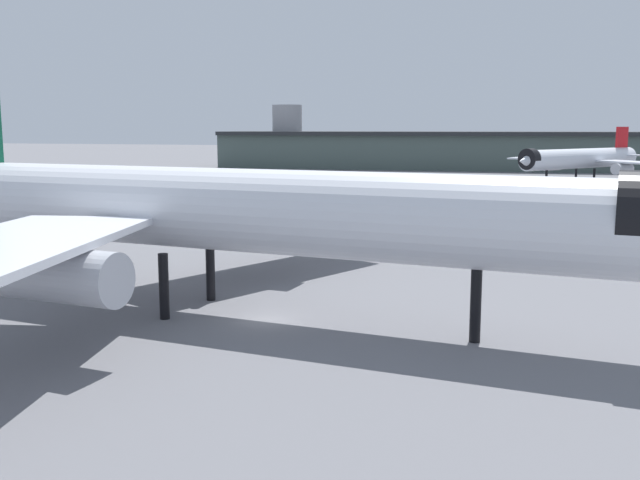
# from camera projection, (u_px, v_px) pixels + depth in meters

# --- Properties ---
(ground) EXTENTS (900.00, 900.00, 0.00)m
(ground) POSITION_uv_depth(u_px,v_px,m) (265.00, 320.00, 49.00)
(ground) COLOR slate
(airliner_near_gate) EXTENTS (62.23, 56.55, 16.34)m
(airliner_near_gate) POSITION_uv_depth(u_px,v_px,m) (215.00, 211.00, 50.08)
(airliner_near_gate) COLOR silver
(airliner_near_gate) RESTS_ON ground
(airliner_far_taxiway) EXTENTS (35.68, 40.07, 13.03)m
(airliner_far_taxiway) POSITION_uv_depth(u_px,v_px,m) (582.00, 159.00, 166.34)
(airliner_far_taxiway) COLOR silver
(airliner_far_taxiway) RESTS_ON ground
(terminal_building) EXTENTS (171.42, 39.26, 20.19)m
(terminal_building) POSITION_uv_depth(u_px,v_px,m) (482.00, 150.00, 225.96)
(terminal_building) COLOR #475651
(terminal_building) RESTS_ON ground
(baggage_cart_trailing) EXTENTS (2.45, 2.74, 1.82)m
(baggage_cart_trailing) POSITION_uv_depth(u_px,v_px,m) (540.00, 248.00, 72.69)
(baggage_cart_trailing) COLOR black
(baggage_cart_trailing) RESTS_ON ground
(traffic_cone_near_nose) EXTENTS (0.64, 0.64, 0.80)m
(traffic_cone_near_nose) POSITION_uv_depth(u_px,v_px,m) (240.00, 236.00, 84.38)
(traffic_cone_near_nose) COLOR #F2600C
(traffic_cone_near_nose) RESTS_ON ground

